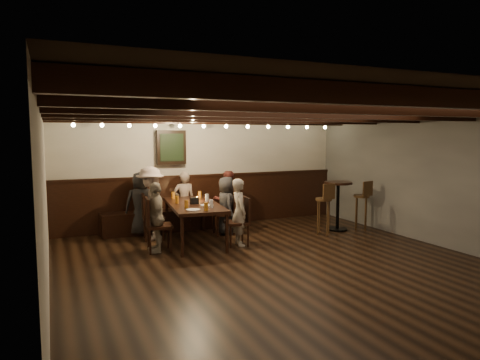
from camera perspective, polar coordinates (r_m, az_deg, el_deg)
name	(u,v)px	position (r m, az deg, el deg)	size (l,w,h in m)	color
room	(214,184)	(8.28, -3.51, -0.49)	(7.00, 7.00, 7.00)	black
dining_table	(194,207)	(8.04, -6.17, -3.56)	(1.11, 2.05, 0.74)	black
chair_left_near	(153,226)	(8.45, -11.55, -5.97)	(0.45, 0.45, 0.89)	black
chair_left_far	(158,235)	(7.57, -10.86, -7.23)	(0.48, 0.48, 0.94)	black
chair_right_near	(225,221)	(8.71, -2.06, -5.46)	(0.46, 0.46, 0.91)	black
chair_right_far	(238,231)	(7.86, -0.31, -6.76)	(0.45, 0.45, 0.88)	black
person_bench_left	(141,203)	(8.81, -13.08, -3.07)	(0.63, 0.41, 1.28)	#242426
person_bench_centre	(184,201)	(9.07, -7.47, -2.82)	(0.46, 0.30, 1.25)	slate
person_bench_right	(227,200)	(9.12, -1.72, -2.71)	(0.61, 0.47, 1.25)	#5D2520
person_left_near	(151,203)	(8.37, -11.83, -3.05)	(0.92, 0.53, 1.42)	#B6A39A
person_left_far	(156,217)	(7.50, -11.13, -4.88)	(0.71, 0.30, 1.21)	#A09580
person_right_near	(226,206)	(8.66, -1.87, -3.43)	(0.57, 0.37, 1.18)	#28282B
person_right_far	(239,212)	(7.80, -0.09, -4.30)	(0.45, 0.29, 1.22)	#A09787
pint_a	(173,195)	(8.65, -8.91, -2.04)	(0.07, 0.07, 0.14)	#BF7219
pint_b	(200,195)	(8.70, -5.40, -1.96)	(0.07, 0.07, 0.14)	#BF7219
pint_c	(177,200)	(8.06, -8.41, -2.62)	(0.07, 0.07, 0.14)	#BF7219
pint_d	(207,198)	(8.27, -4.41, -2.36)	(0.07, 0.07, 0.14)	silver
pint_e	(186,204)	(7.54, -7.15, -3.20)	(0.07, 0.07, 0.14)	#BF7219
pint_f	(211,204)	(7.53, -3.87, -3.18)	(0.07, 0.07, 0.14)	silver
pint_g	(206,206)	(7.26, -4.56, -3.54)	(0.07, 0.07, 0.14)	#BF7219
plate_near	(193,210)	(7.32, -6.26, -3.96)	(0.24, 0.24, 0.01)	white
plate_far	(207,205)	(7.78, -4.44, -3.36)	(0.24, 0.24, 0.01)	white
condiment_caddy	(194,201)	(7.97, -6.11, -2.77)	(0.15, 0.10, 0.12)	black
candle	(197,200)	(8.34, -5.77, -2.62)	(0.05, 0.05, 0.05)	beige
high_top_table	(338,198)	(9.25, 12.92, -2.41)	(0.58, 0.58, 1.03)	black
bar_stool_left	(324,215)	(8.84, 11.09, -4.65)	(0.33, 0.34, 1.05)	#3D2613
bar_stool_right	(361,211)	(9.48, 15.87, -4.05)	(0.34, 0.36, 1.05)	#3D2613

